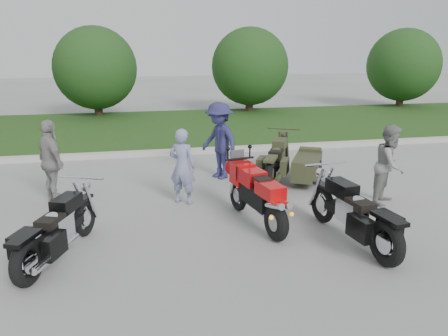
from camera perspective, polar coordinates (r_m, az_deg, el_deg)
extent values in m
plane|color=#A2A29C|center=(7.64, -0.21, -8.90)|extent=(80.00, 80.00, 0.00)
cube|color=#B8B5AD|center=(13.25, -5.28, 2.14)|extent=(60.00, 0.30, 0.15)
cube|color=#32521C|center=(17.30, -6.81, 5.31)|extent=(60.00, 8.00, 0.14)
cylinder|color=#3F2B1C|center=(20.54, -16.12, 7.96)|extent=(0.36, 0.36, 1.20)
sphere|color=#1B3E16|center=(20.40, -16.47, 12.41)|extent=(3.60, 3.60, 3.60)
cylinder|color=#3F2B1C|center=(21.16, 3.33, 8.76)|extent=(0.36, 0.36, 1.20)
sphere|color=#1B3E16|center=(21.02, 3.40, 13.09)|extent=(3.60, 3.60, 3.60)
cylinder|color=#3F2B1C|center=(24.44, 22.01, 8.61)|extent=(0.36, 0.36, 1.20)
sphere|color=#1B3E16|center=(24.32, 22.40, 12.34)|extent=(3.60, 3.60, 3.60)
torus|color=black|center=(7.41, 6.84, -7.07)|extent=(0.33, 0.68, 0.65)
torus|color=black|center=(8.68, 1.85, -3.55)|extent=(0.25, 0.65, 0.63)
cube|color=black|center=(7.90, 4.35, -3.55)|extent=(0.48, 0.99, 0.37)
cube|color=#BC0709|center=(8.02, 3.60, -1.11)|extent=(0.47, 0.64, 0.27)
cube|color=#BC0709|center=(7.43, 6.06, -2.90)|extent=(0.43, 0.63, 0.23)
cube|color=black|center=(7.68, 4.86, -1.56)|extent=(0.34, 0.42, 0.11)
cube|color=#BC0709|center=(8.36, 2.40, -0.67)|extent=(0.44, 0.48, 0.42)
cylinder|color=silver|center=(7.21, 6.64, -4.94)|extent=(0.21, 0.50, 0.23)
cylinder|color=silver|center=(7.28, 7.65, -4.76)|extent=(0.21, 0.50, 0.23)
torus|color=black|center=(6.63, -24.32, -11.18)|extent=(0.41, 0.70, 0.68)
torus|color=black|center=(7.93, -17.72, -6.23)|extent=(0.35, 0.64, 0.64)
cube|color=black|center=(7.23, -20.77, -7.84)|extent=(0.64, 1.20, 0.14)
cube|color=silver|center=(7.19, -20.83, -7.26)|extent=(0.44, 0.53, 0.35)
cube|color=black|center=(7.34, -19.88, -4.35)|extent=(0.46, 0.62, 0.22)
cube|color=black|center=(7.01, -21.59, -6.35)|extent=(0.44, 0.57, 0.12)
cube|color=black|center=(6.48, -24.68, -8.32)|extent=(0.41, 0.60, 0.06)
cylinder|color=silver|center=(6.92, -20.81, -10.19)|extent=(0.49, 1.07, 0.10)
torus|color=black|center=(6.98, 20.48, -9.16)|extent=(0.28, 0.75, 0.73)
torus|color=black|center=(8.31, 12.73, -4.66)|extent=(0.22, 0.70, 0.69)
cube|color=black|center=(7.58, 16.31, -6.05)|extent=(0.41, 1.31, 0.15)
cube|color=silver|center=(7.55, 16.36, -5.45)|extent=(0.39, 0.52, 0.38)
cube|color=black|center=(7.70, 15.15, -2.56)|extent=(0.38, 0.63, 0.24)
cube|color=black|center=(7.37, 17.19, -4.45)|extent=(0.37, 0.57, 0.13)
cube|color=black|center=(6.83, 20.79, -6.21)|extent=(0.32, 0.62, 0.06)
cylinder|color=silver|center=(7.48, 19.11, -7.87)|extent=(0.27, 1.19, 0.11)
torus|color=black|center=(9.90, 6.05, -0.92)|extent=(0.50, 0.72, 0.72)
torus|color=black|center=(11.56, 7.68, 1.37)|extent=(0.43, 0.66, 0.68)
cube|color=black|center=(10.70, 6.94, 0.81)|extent=(0.80, 1.23, 0.15)
cube|color=#353921|center=(10.68, 6.96, 1.24)|extent=(0.50, 0.57, 0.37)
cube|color=#353921|center=(10.91, 7.30, 3.15)|extent=(0.53, 0.65, 0.23)
cube|color=black|center=(10.48, 6.84, 2.04)|extent=(0.51, 0.61, 0.13)
cube|color=#353921|center=(9.79, 6.11, 1.21)|extent=(0.48, 0.62, 0.06)
cylinder|color=#353921|center=(10.36, 7.60, -0.57)|extent=(0.64, 1.07, 0.11)
cube|color=#353921|center=(10.51, 10.81, 0.24)|extent=(1.16, 1.48, 0.48)
torus|color=black|center=(10.52, 12.20, -0.53)|extent=(0.39, 0.58, 0.59)
imported|color=#7D84AB|center=(8.97, -5.44, 0.21)|extent=(0.69, 0.63, 1.58)
imported|color=gray|center=(9.57, 20.85, 0.41)|extent=(1.01, 1.00, 1.64)
imported|color=navy|center=(10.64, -0.61, 3.59)|extent=(1.18, 1.40, 1.88)
imported|color=gray|center=(9.66, -21.62, 0.78)|extent=(0.90, 1.09, 1.74)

